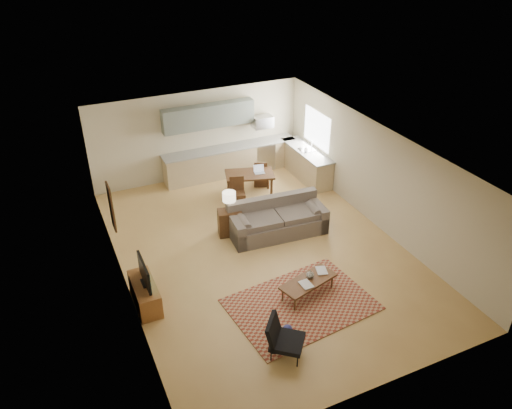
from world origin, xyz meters
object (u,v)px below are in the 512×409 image
sofa (278,218)px  coffee_table (308,287)px  console_table (230,222)px  armchair (287,339)px  dining_table (250,184)px  tv_credenza (145,294)px

sofa → coffee_table: sofa is taller
console_table → armchair: bearing=-85.4°
sofa → coffee_table: (-0.48, -2.41, -0.25)m
dining_table → coffee_table: bearing=-81.5°
dining_table → tv_credenza: bearing=-122.1°
armchair → tv_credenza: 3.20m
coffee_table → console_table: console_table is taller
coffee_table → dining_table: dining_table is taller
console_table → dining_table: 2.11m
tv_credenza → console_table: console_table is taller
armchair → dining_table: bearing=21.9°
sofa → tv_credenza: size_ratio=2.18×
coffee_table → tv_credenza: (-3.24, 1.15, 0.08)m
sofa → armchair: sofa is taller
coffee_table → tv_credenza: bearing=144.7°
console_table → sofa: bearing=-11.0°
tv_credenza → dining_table: bearing=41.2°
coffee_table → dining_table: 4.61m
armchair → tv_credenza: bearing=79.1°
armchair → console_table: armchair is taller
sofa → console_table: (-1.11, 0.47, -0.10)m
sofa → tv_credenza: sofa is taller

